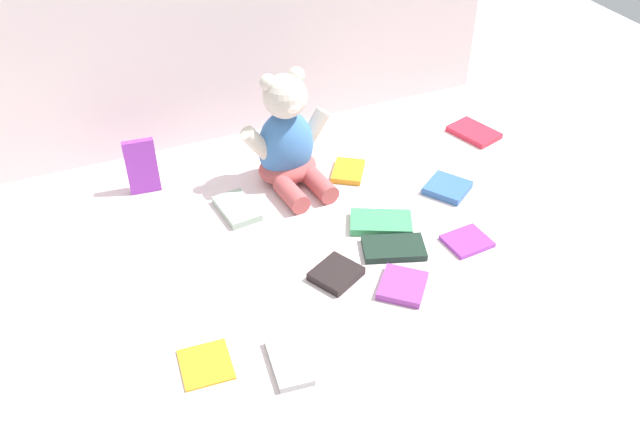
{
  "coord_description": "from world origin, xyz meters",
  "views": [
    {
      "loc": [
        -0.43,
        -1.14,
        0.98
      ],
      "look_at": [
        0.01,
        -0.1,
        0.1
      ],
      "focal_mm": 38.08,
      "sensor_mm": 36.0,
      "label": 1
    }
  ],
  "objects_px": {
    "book_case_0": "(289,362)",
    "book_case_11": "(474,132)",
    "book_case_7": "(381,223)",
    "book_case_8": "(237,209)",
    "book_case_5": "(336,274)",
    "book_case_6": "(403,286)",
    "book_case_9": "(447,188)",
    "teddy_bear": "(287,143)",
    "book_case_2": "(348,171)",
    "book_case_4": "(206,364)",
    "book_case_1": "(394,248)",
    "book_case_3": "(467,241)",
    "book_case_10": "(142,166)"
  },
  "relations": [
    {
      "from": "book_case_7",
      "to": "book_case_2",
      "type": "bearing_deg",
      "value": -159.99
    },
    {
      "from": "book_case_4",
      "to": "book_case_6",
      "type": "bearing_deg",
      "value": -171.14
    },
    {
      "from": "book_case_3",
      "to": "book_case_9",
      "type": "height_order",
      "value": "book_case_9"
    },
    {
      "from": "book_case_4",
      "to": "book_case_9",
      "type": "distance_m",
      "value": 0.75
    },
    {
      "from": "book_case_1",
      "to": "book_case_7",
      "type": "distance_m",
      "value": 0.09
    },
    {
      "from": "teddy_bear",
      "to": "book_case_9",
      "type": "distance_m",
      "value": 0.41
    },
    {
      "from": "book_case_11",
      "to": "book_case_9",
      "type": "bearing_deg",
      "value": -153.53
    },
    {
      "from": "book_case_2",
      "to": "book_case_5",
      "type": "distance_m",
      "value": 0.39
    },
    {
      "from": "book_case_7",
      "to": "book_case_8",
      "type": "bearing_deg",
      "value": -96.72
    },
    {
      "from": "book_case_2",
      "to": "book_case_3",
      "type": "bearing_deg",
      "value": 143.1
    },
    {
      "from": "book_case_0",
      "to": "book_case_10",
      "type": "bearing_deg",
      "value": 107.05
    },
    {
      "from": "teddy_bear",
      "to": "book_case_4",
      "type": "distance_m",
      "value": 0.62
    },
    {
      "from": "book_case_8",
      "to": "book_case_11",
      "type": "xyz_separation_m",
      "value": [
        0.71,
        0.07,
        -0.0
      ]
    },
    {
      "from": "teddy_bear",
      "to": "book_case_4",
      "type": "height_order",
      "value": "teddy_bear"
    },
    {
      "from": "book_case_2",
      "to": "book_case_11",
      "type": "bearing_deg",
      "value": -141.57
    },
    {
      "from": "book_case_1",
      "to": "book_case_6",
      "type": "xyz_separation_m",
      "value": [
        -0.04,
        -0.11,
        0.0
      ]
    },
    {
      "from": "book_case_5",
      "to": "book_case_6",
      "type": "bearing_deg",
      "value": 25.25
    },
    {
      "from": "book_case_0",
      "to": "book_case_11",
      "type": "distance_m",
      "value": 0.94
    },
    {
      "from": "book_case_11",
      "to": "book_case_1",
      "type": "bearing_deg",
      "value": -158.74
    },
    {
      "from": "book_case_8",
      "to": "book_case_11",
      "type": "height_order",
      "value": "book_case_8"
    },
    {
      "from": "book_case_5",
      "to": "book_case_1",
      "type": "bearing_deg",
      "value": 72.74
    },
    {
      "from": "book_case_3",
      "to": "book_case_7",
      "type": "bearing_deg",
      "value": -136.21
    },
    {
      "from": "book_case_3",
      "to": "book_case_11",
      "type": "xyz_separation_m",
      "value": [
        0.27,
        0.39,
        0.0
      ]
    },
    {
      "from": "book_case_11",
      "to": "book_case_5",
      "type": "bearing_deg",
      "value": -164.73
    },
    {
      "from": "book_case_0",
      "to": "book_case_9",
      "type": "distance_m",
      "value": 0.66
    },
    {
      "from": "book_case_0",
      "to": "book_case_7",
      "type": "relative_size",
      "value": 0.86
    },
    {
      "from": "book_case_7",
      "to": "book_case_11",
      "type": "bearing_deg",
      "value": 146.96
    },
    {
      "from": "book_case_11",
      "to": "book_case_0",
      "type": "bearing_deg",
      "value": -161.28
    },
    {
      "from": "book_case_3",
      "to": "book_case_2",
      "type": "bearing_deg",
      "value": -165.05
    },
    {
      "from": "teddy_bear",
      "to": "book_case_5",
      "type": "bearing_deg",
      "value": -102.03
    },
    {
      "from": "book_case_11",
      "to": "book_case_8",
      "type": "bearing_deg",
      "value": 168.87
    },
    {
      "from": "book_case_0",
      "to": "book_case_9",
      "type": "height_order",
      "value": "book_case_9"
    },
    {
      "from": "book_case_0",
      "to": "book_case_4",
      "type": "height_order",
      "value": "book_case_0"
    },
    {
      "from": "book_case_6",
      "to": "book_case_2",
      "type": "bearing_deg",
      "value": 120.92
    },
    {
      "from": "book_case_0",
      "to": "book_case_1",
      "type": "height_order",
      "value": "book_case_1"
    },
    {
      "from": "book_case_1",
      "to": "book_case_10",
      "type": "xyz_separation_m",
      "value": [
        -0.45,
        0.45,
        0.06
      ]
    },
    {
      "from": "book_case_7",
      "to": "book_case_9",
      "type": "distance_m",
      "value": 0.22
    },
    {
      "from": "book_case_7",
      "to": "book_case_8",
      "type": "height_order",
      "value": "same"
    },
    {
      "from": "book_case_9",
      "to": "book_case_2",
      "type": "bearing_deg",
      "value": -75.06
    },
    {
      "from": "book_case_2",
      "to": "book_case_6",
      "type": "relative_size",
      "value": 1.03
    },
    {
      "from": "book_case_5",
      "to": "book_case_9",
      "type": "distance_m",
      "value": 0.42
    },
    {
      "from": "book_case_1",
      "to": "book_case_2",
      "type": "relative_size",
      "value": 1.33
    },
    {
      "from": "book_case_5",
      "to": "book_case_8",
      "type": "relative_size",
      "value": 0.75
    },
    {
      "from": "book_case_3",
      "to": "book_case_5",
      "type": "xyz_separation_m",
      "value": [
        -0.31,
        0.01,
        0.0
      ]
    },
    {
      "from": "book_case_6",
      "to": "book_case_8",
      "type": "distance_m",
      "value": 0.45
    },
    {
      "from": "book_case_4",
      "to": "book_case_7",
      "type": "distance_m",
      "value": 0.54
    },
    {
      "from": "book_case_2",
      "to": "book_case_0",
      "type": "bearing_deg",
      "value": 88.46
    },
    {
      "from": "teddy_bear",
      "to": "book_case_11",
      "type": "distance_m",
      "value": 0.56
    },
    {
      "from": "book_case_2",
      "to": "book_case_4",
      "type": "height_order",
      "value": "book_case_2"
    },
    {
      "from": "book_case_4",
      "to": "book_case_9",
      "type": "bearing_deg",
      "value": -152.85
    }
  ]
}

